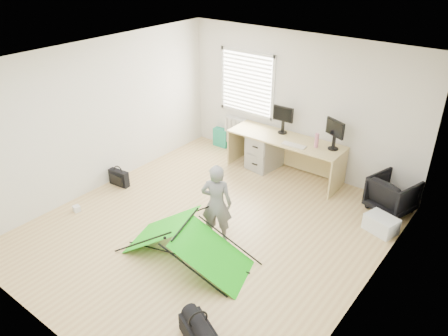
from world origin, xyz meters
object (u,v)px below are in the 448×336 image
Objects in this scene: filing_cabinet at (265,150)px; thermos at (317,140)px; monitor_right at (334,139)px; desk at (284,157)px; laptop_bag at (119,178)px; monitor_left at (283,123)px; kite at (186,241)px; person at (217,204)px; storage_crate at (381,224)px; duffel_bag at (199,333)px; office_chair at (392,194)px.

thermos reaches higher than filing_cabinet.
desk is at bearing -148.87° from monitor_right.
filing_cabinet is 1.88× the size of laptop_bag.
filing_cabinet is at bearing -153.48° from monitor_left.
kite is at bearing -85.11° from monitor_left.
person is 2.67m from storage_crate.
filing_cabinet is (-0.48, 0.03, -0.00)m from desk.
kite is 1.52m from duffel_bag.
storage_crate is at bearing -22.26° from monitor_left.
office_chair is 3.11m from person.
person is at bearing -98.62° from thermos.
laptop_bag is 0.75× the size of duffel_bag.
duffel_bag is (-0.80, -4.13, -0.20)m from office_chair.
office_chair is at bearing 19.75° from monitor_right.
person is (-0.66, -2.56, -0.34)m from monitor_right.
monitor_left is 0.87× the size of storage_crate.
person is at bearing -65.49° from filing_cabinet.
monitor_right is (1.11, -0.08, 0.01)m from monitor_left.
storage_crate is (2.70, -0.73, -0.25)m from filing_cabinet.
person reaches higher than kite.
kite is (-1.91, -3.11, -0.01)m from office_chair.
office_chair reaches higher than storage_crate.
person reaches higher than duffel_bag.
filing_cabinet reaches higher than duffel_bag.
monitor_right is 4.33m from duffel_bag.
filing_cabinet is 1.84× the size of monitor_left.
office_chair is at bearing -0.34° from desk.
laptop_bag is (-2.05, -2.47, -0.82)m from monitor_left.
monitor_left is at bearing 133.87° from desk.
thermos is at bearing -126.30° from person.
monitor_left is 0.22× the size of kite.
person is at bearing -80.09° from monitor_right.
desk is 3.10m from kite.
monitor_left is 1.11m from monitor_right.
person reaches higher than storage_crate.
storage_crate is at bearing -18.22° from desk.
laptop_bag is (-2.88, -2.29, -0.76)m from thermos.
office_chair reaches higher than duffel_bag.
filing_cabinet is at bearing 178.46° from thermos.
laptop_bag is at bearing -31.53° from person.
desk is 0.83m from thermos.
monitor_left is 1.02× the size of laptop_bag.
duffel_bag is at bearing 94.83° from person.
office_chair is 4.93m from laptop_bag.
storage_crate is (0.09, -0.71, -0.18)m from office_chair.
monitor_left is 0.77× the size of duffel_bag.
desk is 1.77× the size of person.
storage_crate is at bearing 114.90° from office_chair.
person is 0.66× the size of kite.
desk is 3.30× the size of office_chair.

